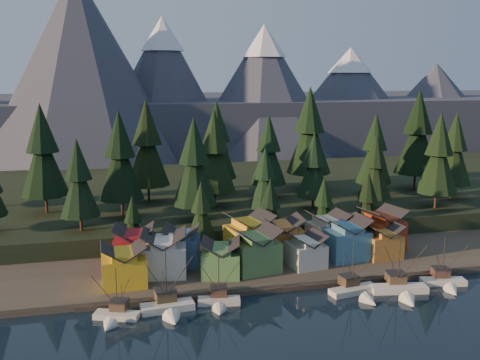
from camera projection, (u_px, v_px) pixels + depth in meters
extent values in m
plane|color=black|center=(308.00, 325.00, 93.36)|extent=(500.00, 500.00, 0.00)
cube|color=#3C352C|center=(250.00, 249.00, 131.37)|extent=(400.00, 50.00, 1.50)
cube|color=black|center=(213.00, 196.00, 178.64)|extent=(420.00, 100.00, 6.00)
cube|color=#453B31|center=(279.00, 286.00, 109.00)|extent=(80.00, 4.00, 1.00)
cube|color=#4B5061|center=(166.00, 122.00, 319.41)|extent=(560.00, 160.00, 30.00)
cone|color=#4B5061|center=(80.00, 70.00, 246.06)|extent=(100.00, 100.00, 90.00)
cone|color=#4B5061|center=(164.00, 89.00, 274.13)|extent=(80.00, 80.00, 72.00)
cone|color=white|center=(162.00, 33.00, 268.84)|extent=(22.40, 22.40, 17.28)
cone|color=#4B5061|center=(264.00, 92.00, 274.53)|extent=(84.00, 84.00, 68.00)
cone|color=white|center=(264.00, 41.00, 269.52)|extent=(23.52, 23.52, 16.32)
cone|color=#4B5061|center=(349.00, 100.00, 303.36)|extent=(92.00, 92.00, 58.00)
cone|color=white|center=(350.00, 60.00, 299.09)|extent=(25.76, 25.76, 13.92)
cone|color=#4B5061|center=(434.00, 105.00, 325.51)|extent=(88.00, 88.00, 50.00)
cube|color=beige|center=(117.00, 316.00, 95.91)|extent=(8.49, 5.36, 1.47)
cone|color=beige|center=(108.00, 328.00, 91.61)|extent=(3.53, 3.53, 2.76)
cube|color=black|center=(117.00, 319.00, 96.01)|extent=(8.69, 5.47, 0.32)
cube|color=#4D3C29|center=(119.00, 305.00, 97.06)|extent=(3.71, 3.60, 1.65)
cube|color=#262424|center=(119.00, 301.00, 96.88)|extent=(3.95, 3.84, 0.18)
cylinder|color=black|center=(116.00, 290.00, 95.45)|extent=(0.17, 0.17, 8.27)
cylinder|color=black|center=(122.00, 295.00, 98.44)|extent=(0.13, 0.13, 4.04)
cube|color=beige|center=(167.00, 308.00, 99.08)|extent=(10.09, 4.30, 1.84)
cone|color=beige|center=(173.00, 321.00, 94.07)|extent=(3.73, 3.64, 3.45)
cube|color=black|center=(168.00, 312.00, 99.22)|extent=(10.33, 4.38, 0.40)
cube|color=brown|center=(165.00, 295.00, 100.41)|extent=(3.97, 3.76, 2.07)
cube|color=#262424|center=(165.00, 290.00, 100.19)|extent=(4.22, 4.01, 0.23)
cylinder|color=black|center=(166.00, 276.00, 98.47)|extent=(0.21, 0.21, 10.34)
cylinder|color=black|center=(163.00, 283.00, 101.99)|extent=(0.16, 0.16, 5.06)
cube|color=beige|center=(219.00, 302.00, 101.96)|extent=(8.43, 4.22, 1.53)
cone|color=beige|center=(220.00, 312.00, 97.63)|extent=(3.31, 3.21, 2.87)
cube|color=black|center=(219.00, 305.00, 102.07)|extent=(8.64, 4.30, 0.34)
cube|color=#4A3227|center=(219.00, 292.00, 103.11)|extent=(3.52, 3.36, 1.72)
cube|color=#262424|center=(219.00, 287.00, 102.93)|extent=(3.74, 3.58, 0.19)
cylinder|color=black|center=(219.00, 276.00, 101.47)|extent=(0.17, 0.17, 8.62)
cylinder|color=black|center=(219.00, 282.00, 104.49)|extent=(0.13, 0.13, 4.22)
cube|color=beige|center=(354.00, 291.00, 106.90)|extent=(10.50, 4.69, 1.65)
cone|color=beige|center=(371.00, 302.00, 101.87)|extent=(3.61, 3.91, 3.10)
cube|color=black|center=(354.00, 294.00, 107.02)|extent=(10.75, 4.78, 0.36)
cube|color=#463725|center=(349.00, 281.00, 108.27)|extent=(3.76, 3.59, 1.86)
cube|color=#262424|center=(349.00, 276.00, 108.07)|extent=(3.99, 3.82, 0.21)
cylinder|color=black|center=(353.00, 265.00, 106.41)|extent=(0.19, 0.19, 9.29)
cylinder|color=black|center=(343.00, 270.00, 109.88)|extent=(0.14, 0.14, 4.54)
cube|color=silver|center=(399.00, 290.00, 107.53)|extent=(11.63, 5.20, 1.77)
cone|color=silver|center=(410.00, 303.00, 101.50)|extent=(3.93, 4.35, 3.32)
cube|color=black|center=(399.00, 293.00, 107.66)|extent=(11.91, 5.30, 0.39)
cube|color=brown|center=(396.00, 278.00, 109.21)|extent=(4.06, 3.88, 1.99)
cube|color=#262424|center=(396.00, 273.00, 109.00)|extent=(4.32, 4.14, 0.22)
cylinder|color=black|center=(399.00, 261.00, 107.08)|extent=(0.20, 0.20, 9.96)
cylinder|color=black|center=(392.00, 267.00, 111.19)|extent=(0.15, 0.15, 4.87)
cube|color=silver|center=(443.00, 283.00, 111.45)|extent=(9.52, 4.77, 1.60)
cone|color=silver|center=(453.00, 292.00, 106.55)|extent=(3.56, 3.65, 3.00)
cube|color=black|center=(443.00, 285.00, 111.56)|extent=(9.75, 4.86, 0.35)
cube|color=brown|center=(440.00, 273.00, 112.78)|extent=(3.74, 3.58, 1.80)
cube|color=#262424|center=(441.00, 268.00, 112.59)|extent=(3.97, 3.82, 0.20)
cylinder|color=black|center=(444.00, 258.00, 110.98)|extent=(0.18, 0.18, 8.99)
cylinder|color=black|center=(437.00, 263.00, 114.36)|extent=(0.14, 0.14, 4.40)
cube|color=gold|center=(124.00, 271.00, 106.70)|extent=(8.86, 7.82, 5.92)
cube|color=gold|center=(123.00, 254.00, 106.01)|extent=(4.98, 7.54, 1.21)
cube|color=beige|center=(164.00, 259.00, 112.37)|extent=(10.22, 9.36, 6.60)
cube|color=beige|center=(164.00, 241.00, 111.61)|extent=(6.13, 8.60, 1.28)
cube|color=#487A42|center=(221.00, 263.00, 111.91)|extent=(9.45, 9.06, 5.27)
cube|color=#487A42|center=(221.00, 249.00, 111.30)|extent=(5.96, 8.07, 1.11)
cube|color=#4F7941|center=(255.00, 256.00, 114.51)|extent=(10.72, 9.83, 6.62)
cube|color=#4F7941|center=(255.00, 238.00, 113.75)|extent=(6.54, 8.91, 1.32)
cube|color=beige|center=(306.00, 255.00, 117.31)|extent=(8.12, 8.12, 5.16)
cube|color=beige|center=(306.00, 241.00, 116.71)|extent=(4.88, 7.54, 1.02)
cube|color=teal|center=(346.00, 244.00, 122.03)|extent=(9.82, 8.50, 6.77)
cube|color=teal|center=(347.00, 227.00, 121.25)|extent=(5.69, 7.99, 1.29)
cube|color=#B4742E|center=(381.00, 246.00, 123.17)|extent=(8.31, 7.41, 5.39)
cube|color=#B4742E|center=(382.00, 232.00, 122.54)|extent=(4.79, 7.01, 1.10)
cube|color=maroon|center=(134.00, 252.00, 116.61)|extent=(9.49, 8.67, 6.66)
cube|color=maroon|center=(134.00, 235.00, 115.85)|extent=(5.65, 8.01, 1.20)
cube|color=#3B5E8C|center=(182.00, 251.00, 118.29)|extent=(9.31, 8.96, 6.28)
cube|color=#3B5E8C|center=(181.00, 235.00, 117.58)|extent=(5.91, 7.94, 1.09)
cube|color=gold|center=(249.00, 242.00, 122.96)|extent=(11.26, 10.16, 7.27)
cube|color=gold|center=(249.00, 224.00, 122.13)|extent=(6.97, 9.05, 1.36)
cube|color=#C47732|center=(282.00, 242.00, 124.25)|extent=(9.56, 8.06, 6.43)
cube|color=#C47732|center=(282.00, 226.00, 123.51)|extent=(5.46, 7.65, 1.28)
cube|color=beige|center=(327.00, 237.00, 127.93)|extent=(9.12, 8.26, 6.60)
cube|color=beige|center=(328.00, 221.00, 127.18)|extent=(5.30, 7.78, 1.19)
cube|color=maroon|center=(382.00, 234.00, 129.12)|extent=(10.29, 9.85, 7.17)
cube|color=maroon|center=(382.00, 217.00, 128.31)|extent=(6.36, 8.91, 1.24)
cylinder|color=#332319|center=(46.00, 203.00, 145.11)|extent=(0.70, 0.70, 5.23)
cone|color=black|center=(43.00, 162.00, 142.92)|extent=(12.78, 12.78, 18.01)
cone|color=black|center=(41.00, 128.00, 141.12)|extent=(8.71, 8.71, 13.07)
cylinder|color=#332319|center=(81.00, 223.00, 128.45)|extent=(0.70, 0.70, 3.94)
cone|color=black|center=(79.00, 188.00, 126.79)|extent=(9.64, 9.64, 13.58)
cone|color=black|center=(77.00, 159.00, 125.44)|extent=(6.57, 6.57, 9.86)
cylinder|color=#332319|center=(122.00, 207.00, 142.09)|extent=(0.70, 0.70, 4.96)
cone|color=black|center=(121.00, 167.00, 140.00)|extent=(12.13, 12.13, 17.09)
cone|color=black|center=(119.00, 133.00, 138.30)|extent=(8.27, 8.27, 12.41)
cylinder|color=#332319|center=(149.00, 193.00, 158.19)|extent=(0.70, 0.70, 5.33)
cone|color=black|center=(147.00, 154.00, 155.96)|extent=(13.02, 13.02, 18.35)
cone|color=black|center=(146.00, 122.00, 154.12)|extent=(8.88, 8.88, 13.32)
cylinder|color=#332319|center=(195.00, 212.00, 136.69)|extent=(0.70, 0.70, 4.72)
cone|color=black|center=(194.00, 173.00, 134.71)|extent=(11.53, 11.53, 16.24)
cone|color=black|center=(194.00, 140.00, 133.09)|extent=(7.86, 7.86, 11.79)
cylinder|color=#332319|center=(215.00, 197.00, 152.82)|extent=(0.70, 0.70, 4.88)
cone|color=black|center=(214.00, 161.00, 150.77)|extent=(11.93, 11.93, 16.82)
cone|color=black|center=(214.00, 130.00, 149.09)|extent=(8.14, 8.14, 12.21)
cylinder|color=#332319|center=(265.00, 213.00, 139.04)|extent=(0.70, 0.70, 3.34)
cone|color=black|center=(265.00, 186.00, 137.64)|extent=(8.16, 8.16, 11.49)
cone|color=black|center=(265.00, 163.00, 136.49)|extent=(5.56, 5.56, 8.34)
cylinder|color=#332319|center=(268.00, 190.00, 163.66)|extent=(0.70, 0.70, 4.48)
cone|color=black|center=(268.00, 159.00, 161.78)|extent=(10.95, 10.95, 15.43)
cone|color=black|center=(269.00, 133.00, 160.24)|extent=(7.47, 7.47, 11.20)
cylinder|color=#332319|center=(313.00, 202.00, 149.34)|extent=(0.70, 0.70, 3.81)
cone|color=black|center=(314.00, 173.00, 147.74)|extent=(9.31, 9.31, 13.12)
cone|color=black|center=(314.00, 149.00, 146.43)|extent=(6.35, 6.35, 9.53)
cylinder|color=#332319|center=(308.00, 181.00, 174.82)|extent=(0.70, 0.70, 5.87)
cone|color=black|center=(309.00, 142.00, 172.36)|extent=(14.35, 14.35, 20.23)
cone|color=black|center=(310.00, 109.00, 170.34)|extent=(9.79, 9.79, 14.68)
cylinder|color=#332319|center=(374.00, 203.00, 148.23)|extent=(0.70, 0.70, 3.81)
cone|color=black|center=(375.00, 174.00, 146.64)|extent=(9.31, 9.31, 13.12)
cone|color=black|center=(376.00, 150.00, 145.33)|extent=(6.35, 6.35, 9.52)
cylinder|color=#332319|center=(373.00, 189.00, 165.26)|extent=(0.70, 0.70, 4.52)
cone|color=black|center=(374.00, 158.00, 163.36)|extent=(11.06, 11.06, 15.58)
cone|color=black|center=(376.00, 131.00, 161.81)|extent=(7.54, 7.54, 11.31)
cylinder|color=#332319|center=(435.00, 200.00, 150.36)|extent=(0.70, 0.70, 4.75)
cone|color=black|center=(438.00, 164.00, 148.37)|extent=(11.61, 11.61, 16.36)
cone|color=black|center=(440.00, 133.00, 146.73)|extent=(7.92, 7.92, 11.88)
cylinder|color=#332319|center=(415.00, 181.00, 174.99)|extent=(0.70, 0.70, 5.75)
cone|color=black|center=(417.00, 143.00, 172.58)|extent=(14.05, 14.05, 19.80)
cone|color=black|center=(419.00, 111.00, 170.60)|extent=(9.58, 9.58, 14.37)
cylinder|color=#332319|center=(217.00, 185.00, 169.93)|extent=(0.70, 0.70, 5.13)
cone|color=black|center=(217.00, 150.00, 167.77)|extent=(12.55, 12.55, 17.68)
cone|color=black|center=(217.00, 121.00, 166.01)|extent=(8.56, 8.56, 12.84)
cylinder|color=#332319|center=(451.00, 191.00, 162.66)|extent=(0.70, 0.70, 4.60)
cone|color=black|center=(454.00, 158.00, 160.73)|extent=(11.25, 11.25, 15.86)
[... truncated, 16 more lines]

